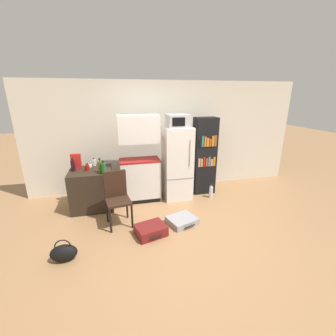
% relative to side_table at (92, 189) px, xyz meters
% --- Properties ---
extents(ground_plane, '(24.00, 24.00, 0.00)m').
position_rel_side_table_xyz_m(ground_plane, '(1.55, -1.24, -0.40)').
color(ground_plane, '#A3754C').
extents(wall_back, '(6.40, 0.10, 2.51)m').
position_rel_side_table_xyz_m(wall_back, '(1.75, 0.76, 0.86)').
color(wall_back, silver).
rests_on(wall_back, ground_plane).
extents(side_table, '(0.80, 0.72, 0.79)m').
position_rel_side_table_xyz_m(side_table, '(0.00, 0.00, 0.00)').
color(side_table, '#2D2319').
rests_on(side_table, ground_plane).
extents(kitchen_hutch, '(0.84, 0.47, 1.82)m').
position_rel_side_table_xyz_m(kitchen_hutch, '(0.99, 0.13, 0.43)').
color(kitchen_hutch, white).
rests_on(kitchen_hutch, ground_plane).
extents(refrigerator, '(0.58, 0.59, 1.57)m').
position_rel_side_table_xyz_m(refrigerator, '(1.79, 0.08, 0.39)').
color(refrigerator, white).
rests_on(refrigerator, ground_plane).
extents(microwave, '(0.44, 0.44, 0.25)m').
position_rel_side_table_xyz_m(microwave, '(1.79, 0.08, 1.30)').
color(microwave, '#B7B7BC').
rests_on(microwave, refrigerator).
extents(bookshelf, '(0.49, 0.33, 1.74)m').
position_rel_side_table_xyz_m(bookshelf, '(2.46, 0.20, 0.47)').
color(bookshelf, black).
rests_on(bookshelf, ground_plane).
extents(bottle_wine_dark, '(0.08, 0.08, 0.26)m').
position_rel_side_table_xyz_m(bottle_wine_dark, '(-0.31, 0.02, 0.51)').
color(bottle_wine_dark, black).
rests_on(bottle_wine_dark, side_table).
extents(bottle_clear_short, '(0.07, 0.07, 0.16)m').
position_rel_side_table_xyz_m(bottle_clear_short, '(0.06, 0.29, 0.46)').
color(bottle_clear_short, silver).
rests_on(bottle_clear_short, side_table).
extents(bottle_green_tall, '(0.09, 0.09, 0.26)m').
position_rel_side_table_xyz_m(bottle_green_tall, '(0.27, -0.27, 0.50)').
color(bottle_green_tall, '#1E6028').
rests_on(bottle_green_tall, side_table).
extents(bottle_olive_oil, '(0.07, 0.07, 0.28)m').
position_rel_side_table_xyz_m(bottle_olive_oil, '(0.21, -0.20, 0.51)').
color(bottle_olive_oil, '#566619').
rests_on(bottle_olive_oil, side_table).
extents(bottle_ketchup_red, '(0.08, 0.08, 0.14)m').
position_rel_side_table_xyz_m(bottle_ketchup_red, '(-0.04, 0.00, 0.46)').
color(bottle_ketchup_red, '#AD1914').
rests_on(bottle_ketchup_red, side_table).
extents(bowl, '(0.15, 0.15, 0.04)m').
position_rel_side_table_xyz_m(bowl, '(-0.05, 0.22, 0.42)').
color(bowl, silver).
rests_on(bowl, side_table).
extents(cereal_box, '(0.19, 0.07, 0.30)m').
position_rel_side_table_xyz_m(cereal_box, '(-0.26, 0.17, 0.55)').
color(cereal_box, red).
rests_on(cereal_box, side_table).
extents(chair, '(0.46, 0.47, 0.95)m').
position_rel_side_table_xyz_m(chair, '(0.48, -0.73, 0.16)').
color(chair, black).
rests_on(chair, ground_plane).
extents(suitcase_large_flat, '(0.59, 0.54, 0.11)m').
position_rel_side_table_xyz_m(suitcase_large_flat, '(1.59, -1.02, -0.34)').
color(suitcase_large_flat, '#99999E').
rests_on(suitcase_large_flat, ground_plane).
extents(suitcase_small_flat, '(0.55, 0.49, 0.17)m').
position_rel_side_table_xyz_m(suitcase_small_flat, '(0.98, -1.24, -0.31)').
color(suitcase_small_flat, maroon).
rests_on(suitcase_small_flat, ground_plane).
extents(handbag, '(0.36, 0.20, 0.33)m').
position_rel_side_table_xyz_m(handbag, '(-0.28, -1.56, -0.27)').
color(handbag, black).
rests_on(handbag, ground_plane).
extents(water_bottle_front, '(0.08, 0.08, 0.33)m').
position_rel_side_table_xyz_m(water_bottle_front, '(2.52, -0.15, -0.26)').
color(water_bottle_front, silver).
rests_on(water_bottle_front, ground_plane).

